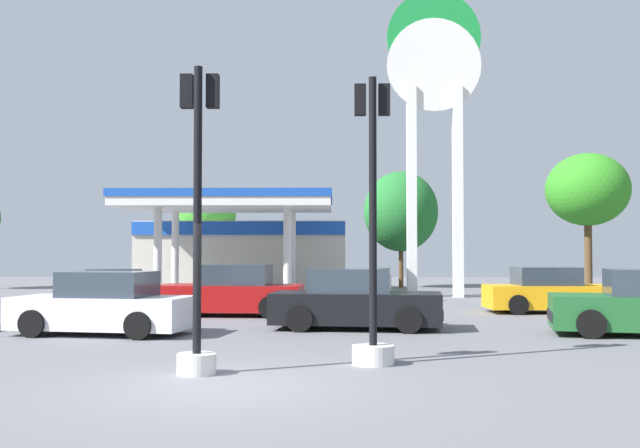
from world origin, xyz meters
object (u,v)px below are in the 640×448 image
object	(u,v)px
car_0	(231,292)
station_pole_sign	(434,100)
car_1	(550,292)
tree_1	(205,215)
traffic_signal_0	(198,255)
tree_2	(401,211)
car_5	(103,306)
car_6	(117,291)
traffic_signal_1	(373,268)
car_4	(355,302)
tree_3	(588,190)

from	to	relation	value
car_0	station_pole_sign	bearing A→B (deg)	50.41
car_1	tree_1	xyz separation A→B (m)	(-14.07, 15.74, 3.25)
traffic_signal_0	tree_2	xyz separation A→B (m)	(5.92, 28.24, 2.17)
car_1	tree_2	size ratio (longest dim) A/B	0.67
car_5	car_6	world-z (taller)	car_5
car_0	tree_2	world-z (taller)	tree_2
car_6	car_5	bearing A→B (deg)	-76.19
traffic_signal_1	car_1	bearing A→B (deg)	60.25
tree_2	station_pole_sign	bearing A→B (deg)	-84.69
car_0	tree_1	xyz separation A→B (m)	(-3.78, 17.03, 3.20)
car_1	traffic_signal_0	bearing A→B (deg)	-127.35
tree_1	car_0	bearing A→B (deg)	-77.47
car_4	tree_3	bearing A→B (deg)	57.39
station_pole_sign	car_4	size ratio (longest dim) A/B	2.95
car_4	tree_3	distance (m)	24.18
car_1	car_4	world-z (taller)	car_4
traffic_signal_1	traffic_signal_0	bearing A→B (deg)	-159.63
traffic_signal_1	tree_1	distance (m)	28.06
car_1	car_4	xyz separation A→B (m)	(-6.52, -5.18, 0.03)
car_0	tree_3	size ratio (longest dim) A/B	0.64
car_1	car_6	bearing A→B (deg)	175.99
tree_1	tree_3	xyz separation A→B (m)	(20.36, -0.90, 1.28)
tree_2	tree_1	bearing A→B (deg)	-178.69
car_4	car_5	world-z (taller)	car_4
car_5	car_4	bearing A→B (deg)	12.52
car_1	tree_3	bearing A→B (deg)	67.04
car_0	car_4	world-z (taller)	car_0
traffic_signal_1	tree_3	distance (m)	29.12
car_4	tree_1	size ratio (longest dim) A/B	0.85
car_0	car_1	bearing A→B (deg)	7.12
car_6	traffic_signal_0	xyz separation A→B (m)	(5.20, -13.28, 1.33)
car_0	car_6	world-z (taller)	car_0
car_0	traffic_signal_1	size ratio (longest dim) A/B	0.88
car_1	car_6	size ratio (longest dim) A/B	1.00
station_pole_sign	car_6	xyz separation A→B (m)	(-11.87, -6.89, -7.98)
car_4	station_pole_sign	bearing A→B (deg)	73.66
car_1	tree_1	distance (m)	21.36
car_0	car_5	bearing A→B (deg)	-114.55
station_pole_sign	tree_2	xyz separation A→B (m)	(-0.75, 8.07, -4.48)
station_pole_sign	traffic_signal_1	size ratio (longest dim) A/B	2.58
station_pole_sign	car_0	world-z (taller)	station_pole_sign
traffic_signal_0	traffic_signal_1	xyz separation A→B (m)	(2.98, 1.11, -0.24)
car_4	car_5	size ratio (longest dim) A/B	1.01
car_0	tree_2	distance (m)	18.89
car_1	tree_1	bearing A→B (deg)	131.79
car_6	traffic_signal_1	distance (m)	14.70
station_pole_sign	car_4	distance (m)	15.76
tree_2	car_0	bearing A→B (deg)	-111.65
car_0	car_1	distance (m)	10.37
car_6	tree_1	xyz separation A→B (m)	(0.48, 14.72, 3.29)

